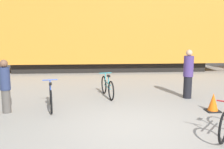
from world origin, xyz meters
The scene contains 9 objects.
ground_plane centered at (0.00, 0.00, 0.00)m, with size 80.00×80.00×0.00m, color gray.
freight_train centered at (0.00, 9.76, 3.03)m, with size 42.11×3.02×5.74m.
rail_near centered at (0.00, 9.05, 0.01)m, with size 54.11×0.07×0.01m, color #4C4238.
rail_far centered at (0.00, 10.48, 0.01)m, with size 54.11×0.07×0.01m, color #4C4238.
bicycle_blue centered at (-2.29, 1.85, 0.37)m, with size 0.46×1.72×0.86m.
bicycle_teal centered at (-0.48, 3.19, 0.36)m, with size 0.48×1.69×0.84m.
person_in_purple centered at (2.35, 2.80, 0.87)m, with size 0.34×0.34×1.72m.
person_in_navy centered at (-3.53, 1.54, 0.79)m, with size 0.29×0.29×1.56m.
traffic_cone centered at (2.55, 1.22, 0.25)m, with size 0.40×0.40×0.55m.
Camera 1 is at (-0.99, -6.06, 2.37)m, focal length 42.00 mm.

